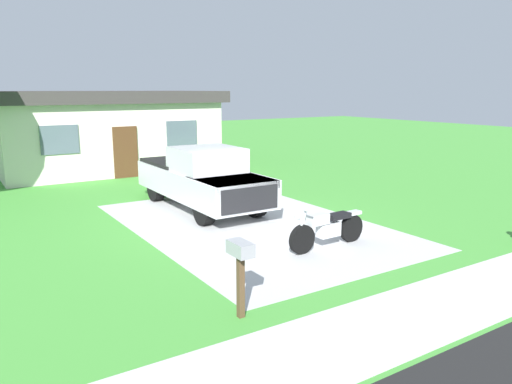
% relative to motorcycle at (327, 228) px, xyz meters
% --- Properties ---
extents(ground_plane, '(80.00, 80.00, 0.00)m').
position_rel_motorcycle_xyz_m(ground_plane, '(-0.45, 2.58, -0.47)').
color(ground_plane, '#449538').
extents(driveway_pad, '(5.76, 8.84, 0.01)m').
position_rel_motorcycle_xyz_m(driveway_pad, '(-0.45, 2.58, -0.47)').
color(driveway_pad, '#B5B5B5').
rests_on(driveway_pad, ground).
extents(sidewalk_strip, '(36.00, 1.80, 0.01)m').
position_rel_motorcycle_xyz_m(sidewalk_strip, '(-0.45, -3.42, -0.47)').
color(sidewalk_strip, beige).
rests_on(sidewalk_strip, ground).
extents(motorcycle, '(2.21, 0.70, 1.09)m').
position_rel_motorcycle_xyz_m(motorcycle, '(0.00, 0.00, 0.00)').
color(motorcycle, black).
rests_on(motorcycle, ground).
extents(pickup_truck, '(2.02, 5.64, 1.90)m').
position_rel_motorcycle_xyz_m(pickup_truck, '(-0.68, 5.09, 0.48)').
color(pickup_truck, black).
rests_on(pickup_truck, ground).
extents(mailbox, '(0.26, 0.48, 1.26)m').
position_rel_motorcycle_xyz_m(mailbox, '(-3.49, -1.97, 0.51)').
color(mailbox, '#4C3823').
rests_on(mailbox, ground).
extents(neighbor_house, '(9.60, 5.60, 3.50)m').
position_rel_motorcycle_xyz_m(neighbor_house, '(-0.89, 14.04, 1.32)').
color(neighbor_house, beige).
rests_on(neighbor_house, ground).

